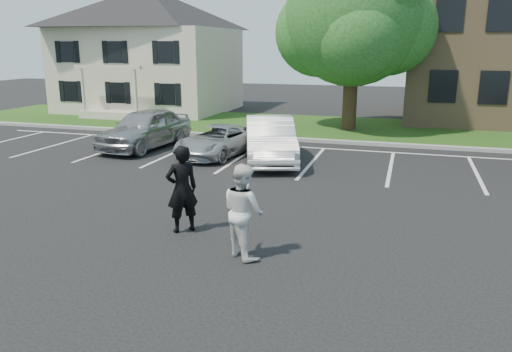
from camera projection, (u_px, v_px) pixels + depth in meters
The scene contains 11 objects.
ground_plane at pixel (243, 242), 10.89m from camera, with size 90.00×90.00×0.00m, color black.
curb at pixel (329, 141), 21.97m from camera, with size 40.00×0.30×0.15m, color gray.
grass_strip at pixel (341, 128), 25.68m from camera, with size 44.00×8.00×0.08m, color #224812.
stall_lines at pixel (353, 159), 18.77m from camera, with size 34.00×5.36×0.01m.
house at pixel (149, 51), 32.07m from camera, with size 10.30×9.22×7.60m.
tree at pixel (356, 20), 23.87m from camera, with size 7.80×7.20×8.80m.
man_black_suit at pixel (182, 189), 11.30m from camera, with size 0.74×0.48×2.03m, color black.
man_white_shirt at pixel (243, 211), 9.97m from camera, with size 0.94×0.73×1.93m, color silver.
car_silver_west at pixel (145, 128), 20.72m from camera, with size 1.95×4.85×1.65m, color #9E9EA2.
car_silver_minivan at pixel (218, 141), 19.36m from camera, with size 1.95×4.23×1.17m, color #A7AAAF.
car_white_sedan at pixel (270, 140), 18.33m from camera, with size 1.71×4.91×1.62m, color white.
Camera 1 is at (3.26, -9.64, 4.17)m, focal length 35.00 mm.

